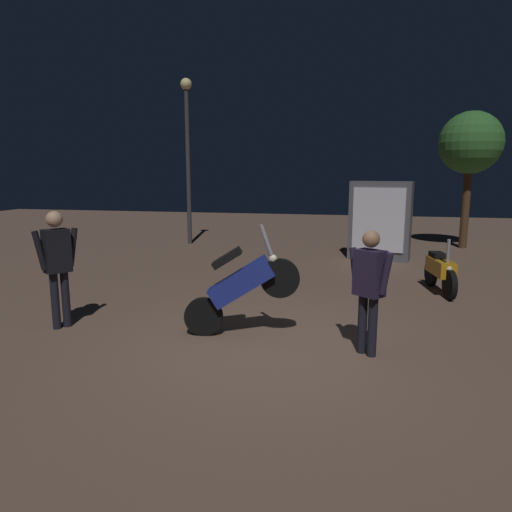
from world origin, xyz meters
TOP-DOWN VIEW (x-y plane):
  - ground_plane at (0.00, 0.00)m, footprint 40.00×40.00m
  - motorcycle_blue_foreground at (-0.46, 0.28)m, footprint 1.65×0.45m
  - motorcycle_orange_parked_left at (2.76, 3.52)m, footprint 0.45×1.65m
  - person_rider_beside at (-3.22, 0.06)m, footprint 0.46×0.60m
  - person_bystander_far at (1.30, -0.05)m, footprint 0.57×0.48m
  - streetlamp_near at (-4.25, 8.50)m, footprint 0.36×0.36m
  - tree_left_bg at (4.40, 9.45)m, footprint 1.86×1.86m
  - kiosk_billboard at (1.74, 6.87)m, footprint 1.67×0.85m

SIDE VIEW (x-z plane):
  - ground_plane at x=0.00m, z-range 0.00..0.00m
  - motorcycle_orange_parked_left at x=2.76m, z-range -0.12..0.99m
  - motorcycle_blue_foreground at x=-0.46m, z-range -0.07..1.56m
  - person_bystander_far at x=1.30m, z-range 0.15..1.78m
  - kiosk_billboard at x=1.74m, z-range 0.00..2.10m
  - person_rider_beside at x=-3.22m, z-range 0.18..1.96m
  - tree_left_bg at x=4.40m, z-range 1.10..5.24m
  - streetlamp_near at x=-4.25m, z-range 0.69..5.92m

